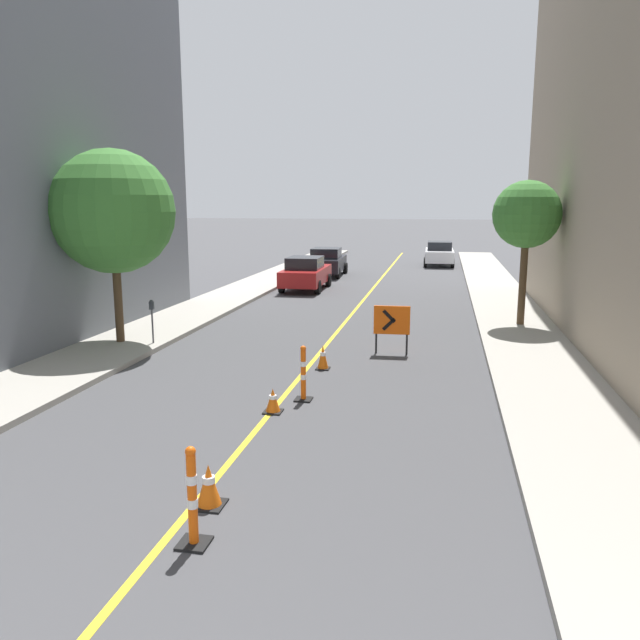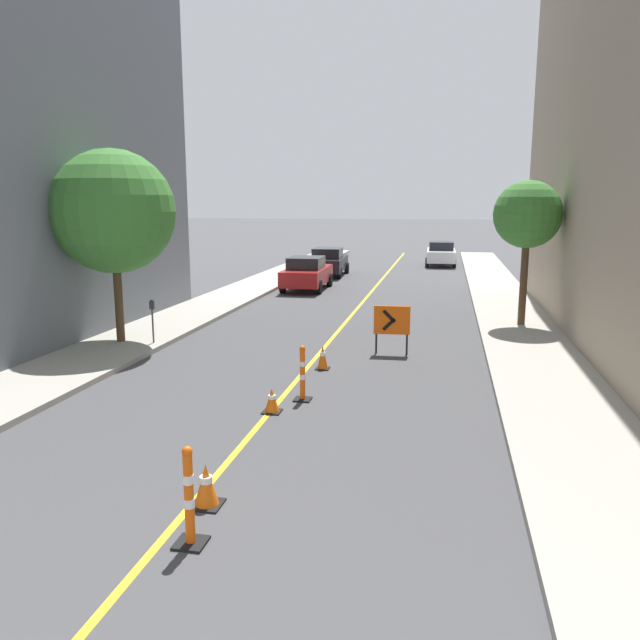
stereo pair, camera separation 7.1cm
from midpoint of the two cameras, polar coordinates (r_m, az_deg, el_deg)
lane_stripe at (r=26.29m, az=3.99°, el=1.64°), size 0.12×51.90×0.01m
sidewalk_left at (r=27.62m, az=-8.01°, el=2.14°), size 2.53×51.90×0.14m
sidewalk_right at (r=26.19m, az=16.66°, el=1.32°), size 2.53×51.90×0.14m
traffic_cone_second at (r=9.08m, az=-10.13°, el=-14.66°), size 0.43×0.43×0.61m
traffic_cone_third at (r=12.65m, az=-4.26°, el=-7.36°), size 0.37×0.37×0.50m
traffic_cone_fourth at (r=15.76m, az=0.38°, el=-3.43°), size 0.34×0.34×0.62m
delineator_post_front at (r=8.09m, az=-11.61°, el=-15.99°), size 0.38×0.38×1.29m
delineator_post_rear at (r=13.28m, az=-1.45°, el=-5.21°), size 0.36×0.36×1.20m
arrow_barricade_primary at (r=17.29m, az=6.70°, el=-0.16°), size 1.00×0.12×1.36m
parked_car_curb_near at (r=29.86m, az=-1.14°, el=4.31°), size 1.94×4.33×1.59m
parked_car_curb_mid at (r=35.54m, az=0.81°, el=5.35°), size 1.99×4.38×1.59m
parked_car_curb_far at (r=41.95m, az=11.06°, el=5.99°), size 1.94×4.34×1.59m
parking_meter_near_curb at (r=18.57m, az=-14.99°, el=0.68°), size 0.12×0.11×1.27m
street_tree_left_near at (r=18.81m, az=-18.28°, el=9.37°), size 3.50×3.50×5.51m
street_tree_right_near at (r=21.55m, az=18.54°, el=9.06°), size 2.19×2.19×4.72m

